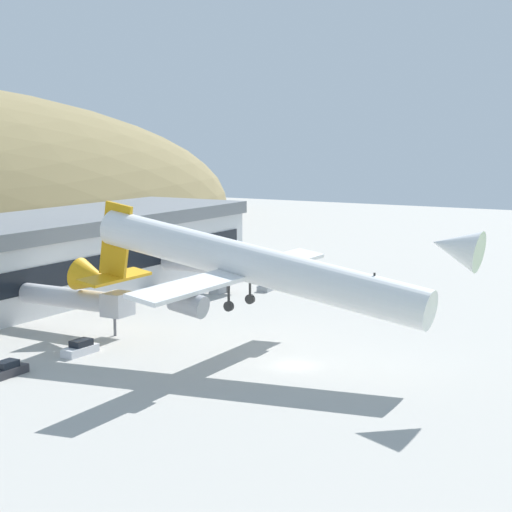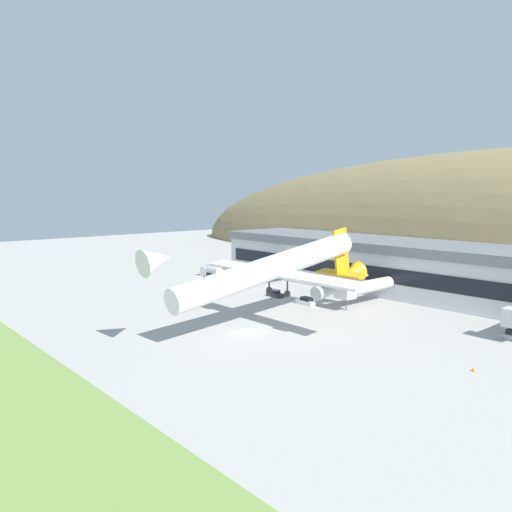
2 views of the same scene
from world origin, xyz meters
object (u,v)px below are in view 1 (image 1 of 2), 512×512
Objects in this scene: jetway_1 at (80,299)px; service_car_2 at (8,369)px; cargo_airplane at (247,266)px; jetway_2 at (205,265)px; service_car_1 at (80,348)px; traffic_cone_0 at (335,300)px; service_car_3 at (267,286)px; service_car_0 at (220,288)px.

service_car_2 is at bearing -159.87° from jetway_1.
cargo_airplane is at bearing -91.86° from jetway_1.
jetway_1 is at bearing -177.16° from jetway_2.
jetway_1 reaches higher than service_car_1.
jetway_2 reaches higher than service_car_2.
traffic_cone_0 is at bearing 7.65° from cargo_airplane.
cargo_airplane is 11.40× the size of service_car_3.
jetway_1 is 36.57m from service_car_3.
service_car_1 is at bearing -171.20° from service_car_0.
service_car_2 reaches higher than service_car_3.
cargo_airplane reaches higher than service_car_2.
jetway_1 is 38.50m from traffic_cone_0.
service_car_2 is (-18.28, 17.63, -9.58)m from cargo_airplane.
jetway_1 and jetway_2 have the same top height.
cargo_airplane reaches higher than jetway_2.
jetway_1 is 3.99× the size of service_car_2.
jetway_2 is at bearing 9.67° from service_car_2.
traffic_cone_0 is at bearing -85.87° from jetway_2.
jetway_1 is at bearing 88.14° from cargo_airplane.
cargo_airplane is 21.05m from service_car_1.
service_car_2 is (-10.19, 0.71, -0.02)m from service_car_1.
jetway_2 reaches higher than service_car_0.
service_car_2 is (-19.08, -6.99, -3.33)m from jetway_1.
service_car_1 is 1.04× the size of service_car_3.
service_car_2 is at bearing 165.73° from traffic_cone_0.
jetway_2 is 3.02× the size of service_car_1.
traffic_cone_0 is at bearing -14.27° from service_car_2.
cargo_airplane reaches higher than service_car_1.
service_car_1 is (-8.89, -7.71, -3.31)m from jetway_1.
service_car_2 reaches higher than traffic_cone_0.
service_car_2 is 54.80m from service_car_3.
service_car_2 is 7.19× the size of traffic_cone_0.
cargo_airplane is (-0.80, -24.63, 6.25)m from jetway_1.
service_car_1 is at bearing -179.24° from service_car_3.
jetway_2 reaches higher than traffic_cone_0.
service_car_1 is 1.09× the size of service_car_2.
service_car_3 is at bearing -0.12° from service_car_2.
cargo_airplane reaches higher than jetway_1.
jetway_2 is at bearing 94.13° from traffic_cone_0.
service_car_1 is 43.31m from traffic_cone_0.
service_car_2 is at bearing 136.04° from cargo_airplane.
cargo_airplane reaches higher than service_car_3.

